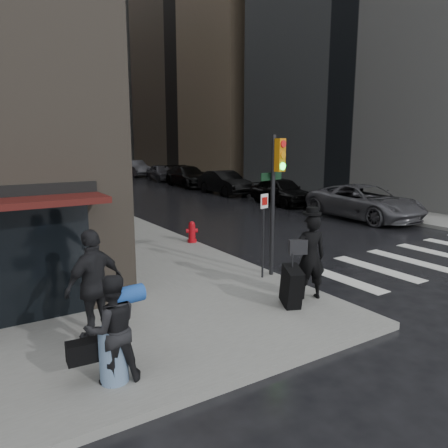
{
  "coord_description": "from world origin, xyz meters",
  "views": [
    {
      "loc": [
        -5.42,
        -7.03,
        3.78
      ],
      "look_at": [
        1.41,
        3.66,
        1.3
      ],
      "focal_mm": 35.0,
      "sensor_mm": 36.0,
      "label": 1
    }
  ],
  "objects_px": {
    "parked_car_0": "(365,202)",
    "fire_hydrant": "(192,233)",
    "parked_car_3": "(188,176)",
    "parked_car_2": "(225,183)",
    "man_greycoat": "(94,285)",
    "man_overcoat": "(306,261)",
    "parked_car_4": "(161,172)",
    "man_jeans": "(111,329)",
    "parked_car_5": "(135,168)",
    "parked_car_1": "(281,191)",
    "traffic_light": "(275,186)"
  },
  "relations": [
    {
      "from": "fire_hydrant",
      "to": "parked_car_4",
      "type": "relative_size",
      "value": 0.17
    },
    {
      "from": "parked_car_1",
      "to": "parked_car_4",
      "type": "height_order",
      "value": "parked_car_1"
    },
    {
      "from": "fire_hydrant",
      "to": "parked_car_2",
      "type": "xyz_separation_m",
      "value": [
        9.05,
        11.96,
        0.31
      ]
    },
    {
      "from": "parked_car_0",
      "to": "parked_car_1",
      "type": "height_order",
      "value": "parked_car_0"
    },
    {
      "from": "man_overcoat",
      "to": "parked_car_2",
      "type": "xyz_separation_m",
      "value": [
        9.57,
        18.37,
        -0.26
      ]
    },
    {
      "from": "man_overcoat",
      "to": "parked_car_5",
      "type": "height_order",
      "value": "man_overcoat"
    },
    {
      "from": "fire_hydrant",
      "to": "parked_car_4",
      "type": "xyz_separation_m",
      "value": [
        9.57,
        23.59,
        0.25
      ]
    },
    {
      "from": "man_overcoat",
      "to": "man_jeans",
      "type": "height_order",
      "value": "man_overcoat"
    },
    {
      "from": "man_jeans",
      "to": "parked_car_3",
      "type": "height_order",
      "value": "man_jeans"
    },
    {
      "from": "parked_car_1",
      "to": "parked_car_2",
      "type": "distance_m",
      "value": 5.82
    },
    {
      "from": "man_greycoat",
      "to": "parked_car_0",
      "type": "xyz_separation_m",
      "value": [
        14.67,
        6.15,
        -0.37
      ]
    },
    {
      "from": "man_greycoat",
      "to": "parked_car_2",
      "type": "xyz_separation_m",
      "value": [
        14.2,
        17.78,
        -0.38
      ]
    },
    {
      "from": "man_greycoat",
      "to": "parked_car_0",
      "type": "bearing_deg",
      "value": -178.92
    },
    {
      "from": "traffic_light",
      "to": "parked_car_5",
      "type": "xyz_separation_m",
      "value": [
        9.29,
        33.99,
        -1.75
      ]
    },
    {
      "from": "parked_car_3",
      "to": "parked_car_0",
      "type": "bearing_deg",
      "value": -85.67
    },
    {
      "from": "traffic_light",
      "to": "parked_car_1",
      "type": "xyz_separation_m",
      "value": [
        9.26,
        10.73,
        -1.77
      ]
    },
    {
      "from": "fire_hydrant",
      "to": "parked_car_0",
      "type": "distance_m",
      "value": 9.54
    },
    {
      "from": "man_jeans",
      "to": "man_greycoat",
      "type": "xyz_separation_m",
      "value": [
        0.22,
        1.57,
        0.19
      ]
    },
    {
      "from": "parked_car_0",
      "to": "fire_hydrant",
      "type": "bearing_deg",
      "value": -176.82
    },
    {
      "from": "fire_hydrant",
      "to": "parked_car_0",
      "type": "xyz_separation_m",
      "value": [
        9.53,
        0.33,
        0.33
      ]
    },
    {
      "from": "man_overcoat",
      "to": "fire_hydrant",
      "type": "xyz_separation_m",
      "value": [
        0.52,
        6.41,
        -0.57
      ]
    },
    {
      "from": "parked_car_1",
      "to": "parked_car_4",
      "type": "relative_size",
      "value": 1.07
    },
    {
      "from": "parked_car_0",
      "to": "parked_car_1",
      "type": "xyz_separation_m",
      "value": [
        -0.27,
        5.82,
        -0.02
      ]
    },
    {
      "from": "fire_hydrant",
      "to": "parked_car_5",
      "type": "relative_size",
      "value": 0.15
    },
    {
      "from": "parked_car_1",
      "to": "man_overcoat",
      "type": "bearing_deg",
      "value": -122.76
    },
    {
      "from": "parked_car_5",
      "to": "parked_car_3",
      "type": "bearing_deg",
      "value": -90.62
    },
    {
      "from": "parked_car_1",
      "to": "parked_car_5",
      "type": "height_order",
      "value": "parked_car_5"
    },
    {
      "from": "man_jeans",
      "to": "parked_car_2",
      "type": "bearing_deg",
      "value": -122.03
    },
    {
      "from": "man_overcoat",
      "to": "parked_car_2",
      "type": "relative_size",
      "value": 0.45
    },
    {
      "from": "man_jeans",
      "to": "parked_car_2",
      "type": "relative_size",
      "value": 0.35
    },
    {
      "from": "traffic_light",
      "to": "man_jeans",
      "type": "bearing_deg",
      "value": -165.26
    },
    {
      "from": "man_jeans",
      "to": "man_greycoat",
      "type": "distance_m",
      "value": 1.6
    },
    {
      "from": "man_greycoat",
      "to": "man_jeans",
      "type": "bearing_deg",
      "value": 60.5
    },
    {
      "from": "man_greycoat",
      "to": "parked_car_1",
      "type": "xyz_separation_m",
      "value": [
        14.4,
        11.97,
        -0.39
      ]
    },
    {
      "from": "parked_car_1",
      "to": "parked_car_3",
      "type": "distance_m",
      "value": 11.63
    },
    {
      "from": "man_jeans",
      "to": "parked_car_2",
      "type": "distance_m",
      "value": 24.13
    },
    {
      "from": "parked_car_4",
      "to": "parked_car_5",
      "type": "xyz_separation_m",
      "value": [
        -0.28,
        5.82,
        0.07
      ]
    },
    {
      "from": "parked_car_4",
      "to": "fire_hydrant",
      "type": "bearing_deg",
      "value": -106.53
    },
    {
      "from": "man_jeans",
      "to": "fire_hydrant",
      "type": "bearing_deg",
      "value": -121.28
    },
    {
      "from": "parked_car_4",
      "to": "parked_car_0",
      "type": "bearing_deg",
      "value": -84.55
    },
    {
      "from": "parked_car_1",
      "to": "parked_car_5",
      "type": "xyz_separation_m",
      "value": [
        0.03,
        23.26,
        0.02
      ]
    },
    {
      "from": "parked_car_2",
      "to": "parked_car_5",
      "type": "height_order",
      "value": "parked_car_5"
    },
    {
      "from": "parked_car_5",
      "to": "parked_car_1",
      "type": "bearing_deg",
      "value": -90.79
    },
    {
      "from": "man_overcoat",
      "to": "parked_car_5",
      "type": "relative_size",
      "value": 0.44
    },
    {
      "from": "man_jeans",
      "to": "parked_car_3",
      "type": "distance_m",
      "value": 29.13
    },
    {
      "from": "traffic_light",
      "to": "parked_car_5",
      "type": "bearing_deg",
      "value": 61.8
    },
    {
      "from": "parked_car_3",
      "to": "parked_car_5",
      "type": "relative_size",
      "value": 1.13
    },
    {
      "from": "man_greycoat",
      "to": "parked_car_4",
      "type": "height_order",
      "value": "man_greycoat"
    },
    {
      "from": "man_jeans",
      "to": "parked_car_5",
      "type": "xyz_separation_m",
      "value": [
        14.65,
        36.8,
        -0.18
      ]
    },
    {
      "from": "parked_car_3",
      "to": "parked_car_2",
      "type": "bearing_deg",
      "value": -88.92
    }
  ]
}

